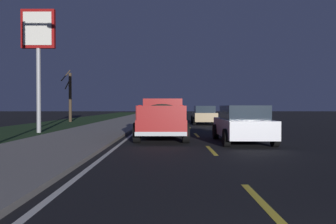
{
  "coord_description": "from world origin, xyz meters",
  "views": [
    {
      "loc": [
        -1.47,
        1.46,
        1.51
      ],
      "look_at": [
        16.23,
        1.5,
        1.2
      ],
      "focal_mm": 35.52,
      "sensor_mm": 36.0,
      "label": 1
    }
  ],
  "objects_px": {
    "sedan_tan": "(204,115)",
    "gas_price_sign": "(38,40)",
    "bare_tree_far": "(70,96)",
    "pickup_truck": "(162,118)",
    "sedan_white": "(242,124)"
  },
  "relations": [
    {
      "from": "gas_price_sign",
      "to": "pickup_truck",
      "type": "bearing_deg",
      "value": -115.77
    },
    {
      "from": "bare_tree_far",
      "to": "sedan_white",
      "type": "bearing_deg",
      "value": -145.47
    },
    {
      "from": "sedan_tan",
      "to": "gas_price_sign",
      "type": "distance_m",
      "value": 14.44
    },
    {
      "from": "pickup_truck",
      "to": "gas_price_sign",
      "type": "distance_m",
      "value": 8.98
    },
    {
      "from": "sedan_tan",
      "to": "sedan_white",
      "type": "bearing_deg",
      "value": -179.65
    },
    {
      "from": "gas_price_sign",
      "to": "bare_tree_far",
      "type": "distance_m",
      "value": 13.65
    },
    {
      "from": "sedan_white",
      "to": "gas_price_sign",
      "type": "xyz_separation_m",
      "value": [
        5.12,
        10.46,
        4.48
      ]
    },
    {
      "from": "sedan_tan",
      "to": "gas_price_sign",
      "type": "xyz_separation_m",
      "value": [
        -8.99,
        10.37,
        4.48
      ]
    },
    {
      "from": "gas_price_sign",
      "to": "sedan_tan",
      "type": "bearing_deg",
      "value": -49.07
    },
    {
      "from": "pickup_truck",
      "to": "sedan_white",
      "type": "distance_m",
      "value": 3.75
    },
    {
      "from": "sedan_white",
      "to": "bare_tree_far",
      "type": "distance_m",
      "value": 22.31
    },
    {
      "from": "pickup_truck",
      "to": "bare_tree_far",
      "type": "distance_m",
      "value": 19.1
    },
    {
      "from": "pickup_truck",
      "to": "sedan_white",
      "type": "height_order",
      "value": "pickup_truck"
    },
    {
      "from": "sedan_tan",
      "to": "gas_price_sign",
      "type": "relative_size",
      "value": 0.63
    },
    {
      "from": "sedan_tan",
      "to": "bare_tree_far",
      "type": "height_order",
      "value": "bare_tree_far"
    }
  ]
}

